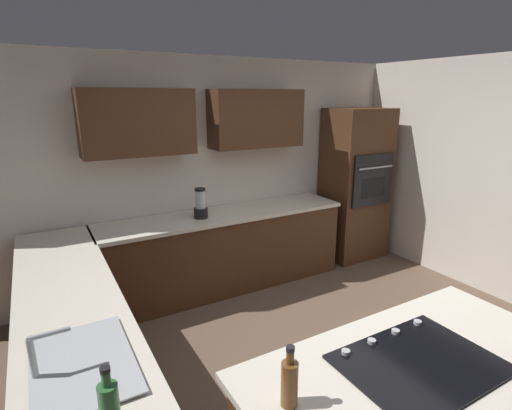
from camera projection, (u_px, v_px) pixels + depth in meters
ground_plane at (327, 366)px, 3.27m from camera, size 14.00×14.00×0.00m
wall_back at (214, 160)px, 4.57m from camera, size 6.00×0.44×2.60m
wall_left at (488, 177)px, 4.35m from camera, size 0.10×4.00×2.60m
lower_cabinets_back at (226, 252)px, 4.55m from camera, size 2.80×0.60×0.86m
countertop_back at (225, 215)px, 4.43m from camera, size 2.84×0.64×0.04m
lower_cabinets_side at (75, 354)px, 2.74m from camera, size 0.60×2.90×0.86m
countertop_side at (67, 296)px, 2.62m from camera, size 0.64×2.94×0.04m
island_top at (419, 368)px, 1.93m from camera, size 1.78×0.89×0.04m
wall_oven at (355, 185)px, 5.32m from camera, size 0.80×0.66×2.02m
sink_unit at (81, 364)px, 1.90m from camera, size 0.46×0.70×0.23m
cooktop at (419, 363)px, 1.93m from camera, size 0.76×0.56×0.03m
blender at (201, 205)px, 4.21m from camera, size 0.15×0.15×0.33m
dish_soap_bottle at (109, 407)px, 1.50m from camera, size 0.08×0.08×0.30m
oil_bottle at (289, 382)px, 1.65m from camera, size 0.07×0.07×0.28m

